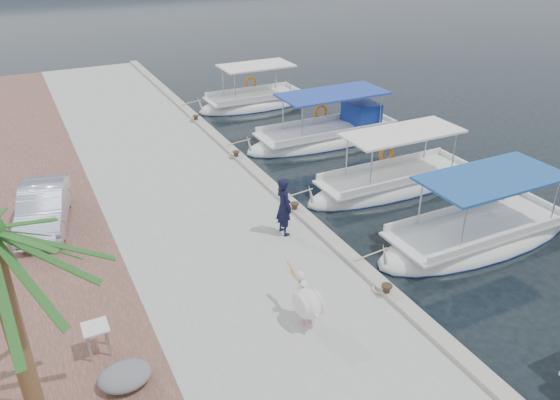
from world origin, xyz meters
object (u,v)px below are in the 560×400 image
object	(u,v)px
fishing_caique_d	(329,137)
pelican	(307,301)
fisherman	(284,206)
parked_car	(43,207)
fishing_caique_e	(254,104)
fishing_caique_c	(393,185)
fishing_caique_b	(477,238)

from	to	relation	value
fishing_caique_d	pelican	bearing A→B (deg)	-123.42
fisherman	parked_car	bearing A→B (deg)	55.56
fishing_caique_e	fisherman	size ratio (longest dim) A/B	3.45
fishing_caique_e	fisherman	bearing A→B (deg)	-110.45
pelican	fisherman	bearing A→B (deg)	70.54
fishing_caique_d	fishing_caique_e	distance (m)	6.34
fishing_caique_c	fishing_caique_b	bearing A→B (deg)	-90.15
pelican	parked_car	distance (m)	9.23
parked_car	fisherman	bearing A→B (deg)	-18.84
pelican	parked_car	xyz separation A→B (m)	(-5.04, 7.74, -0.00)
fishing_caique_e	fishing_caique_b	bearing A→B (deg)	-88.09
fishing_caique_d	fishing_caique_e	world-z (taller)	same
fishing_caique_e	pelican	xyz separation A→B (m)	(-6.44, -17.49, 1.00)
pelican	fishing_caique_c	bearing A→B (deg)	39.83
fishing_caique_b	fishing_caique_c	distance (m)	4.29
fishing_caique_e	fisherman	distance (m)	14.48
parked_car	fishing_caique_d	bearing A→B (deg)	27.08
fishing_caique_d	fishing_caique_e	bearing A→B (deg)	98.73
fishing_caique_b	pelican	distance (m)	7.21
fishing_caique_b	fishing_caique_d	xyz separation A→B (m)	(0.43, 9.69, 0.06)
fishing_caique_b	pelican	bearing A→B (deg)	-167.59
fishing_caique_b	fishing_caique_e	size ratio (longest dim) A/B	1.17
fishing_caique_b	fishing_caique_e	distance (m)	15.96
fishing_caique_b	pelican	xyz separation A→B (m)	(-6.97, -1.53, 1.00)
fishing_caique_e	pelican	size ratio (longest dim) A/B	4.08
fishing_caique_c	parked_car	xyz separation A→B (m)	(-12.02, 1.91, 1.00)
fishing_caique_c	fisherman	xyz separation A→B (m)	(-5.58, -1.85, 1.30)
fishing_caique_b	parked_car	bearing A→B (deg)	152.68
fishing_caique_d	parked_car	distance (m)	12.96
pelican	parked_car	bearing A→B (deg)	123.06
fishing_caique_d	fishing_caique_e	xyz separation A→B (m)	(-0.96, 6.27, -0.06)
fishing_caique_d	fisherman	distance (m)	9.49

